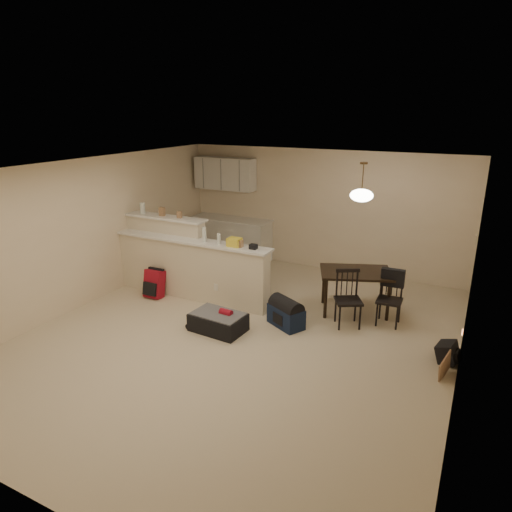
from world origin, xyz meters
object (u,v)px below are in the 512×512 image
Objects in this scene: dining_table at (356,276)px; navy_duffel at (286,316)px; black_daypack at (448,353)px; dining_chair_near at (349,299)px; red_backpack at (154,284)px; suitcase at (218,322)px; pendant_lamp at (362,195)px; dining_chair_far at (389,299)px.

navy_duffel is (-0.80, -1.02, -0.47)m from dining_table.
dining_chair_near is at bearing 85.02° from black_daypack.
dining_table reaches higher than red_backpack.
dining_chair_near is 2.05m from suitcase.
dining_chair_near is (0.06, -0.58, -0.18)m from dining_table.
suitcase is at bearing 112.12° from black_daypack.
dining_table is 1.66× the size of suitcase.
suitcase is (-1.67, -1.64, -1.85)m from pendant_lamp.
dining_chair_far reaches higher than dining_table.
red_backpack is 4.97m from black_daypack.
navy_duffel is 1.91× the size of black_daypack.
dining_table is at bearing 80.28° from navy_duffel.
black_daypack is at bearing -41.77° from dining_chair_far.
dining_chair_near reaches higher than dining_table.
black_daypack is (4.97, 0.00, -0.11)m from red_backpack.
navy_duffel is 2.37m from black_daypack.
suitcase is at bearing -177.75° from dining_chair_near.
navy_duffel is (-0.80, -1.02, -1.83)m from pendant_lamp.
dining_table is at bearing 66.16° from dining_chair_near.
dining_chair_far is 2.70m from suitcase.
dining_chair_far reaches higher than suitcase.
navy_duffel is (0.87, 0.62, 0.02)m from suitcase.
pendant_lamp reaches higher than dining_table.
navy_duffel reaches higher than black_daypack.
red_backpack is (-1.73, 0.62, 0.11)m from suitcase.
dining_chair_near reaches higher than red_backpack.
pendant_lamp is at bearing 48.46° from suitcase.
suitcase is at bearing -20.77° from red_backpack.
dining_chair_far is 1.72× the size of red_backpack.
dining_table is 3.57m from red_backpack.
dining_table is 1.38m from navy_duffel.
suitcase is at bearing -150.95° from dining_chair_far.
navy_duffel is at bearing 101.33° from black_daypack.
red_backpack is at bearing 101.33° from black_daypack.
red_backpack reaches higher than suitcase.
red_backpack is 1.63× the size of black_daypack.
pendant_lamp is (0.00, 0.00, 1.36)m from dining_table.
navy_duffel is at bearing 177.99° from dining_chair_near.
red_backpack is 2.60m from navy_duffel.
dining_table is at bearing 15.67° from red_backpack.
pendant_lamp is at bearing 15.67° from red_backpack.
suitcase is (-2.29, -1.40, -0.29)m from dining_chair_far.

